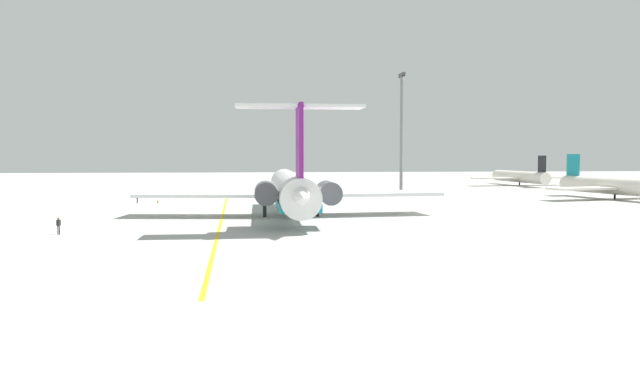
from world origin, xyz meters
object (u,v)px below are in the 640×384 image
at_px(safety_cone_nose, 158,201).
at_px(ground_crew_near_tail, 59,224).
at_px(main_jetliner, 291,189).
at_px(airliner_far_left, 518,177).
at_px(airliner_mid_left, 618,186).
at_px(ground_crew_near_nose, 137,197).
at_px(light_mast, 402,128).

bearing_deg(safety_cone_nose, ground_crew_near_tail, -5.21).
xyz_separation_m(ground_crew_near_tail, safety_cone_nose, (-42.21, 3.85, -0.87)).
relative_size(main_jetliner, safety_cone_nose, 85.14).
xyz_separation_m(main_jetliner, airliner_far_left, (-78.34, 65.34, -1.37)).
distance_m(airliner_mid_left, ground_crew_near_tail, 96.49).
distance_m(airliner_mid_left, ground_crew_near_nose, 86.50).
height_order(ground_crew_near_nose, light_mast, light_mast).
distance_m(ground_crew_near_tail, light_mast, 84.54).
bearing_deg(main_jetliner, safety_cone_nose, 39.48).
relative_size(main_jetliner, ground_crew_near_tail, 25.84).
bearing_deg(ground_crew_near_tail, airliner_mid_left, 82.76).
relative_size(ground_crew_near_tail, safety_cone_nose, 3.29).
bearing_deg(safety_cone_nose, airliner_mid_left, 89.81).
distance_m(airliner_far_left, safety_cone_nose, 101.21).
relative_size(airliner_far_left, airliner_mid_left, 0.96).
bearing_deg(ground_crew_near_tail, ground_crew_near_nose, 146.46).
xyz_separation_m(main_jetliner, safety_cone_nose, (-26.05, -21.29, -3.45)).
relative_size(airliner_mid_left, light_mast, 1.09).
bearing_deg(ground_crew_near_tail, airliner_far_left, 103.24).
height_order(main_jetliner, ground_crew_near_nose, main_jetliner).
bearing_deg(airliner_mid_left, safety_cone_nose, -102.81).
height_order(ground_crew_near_nose, ground_crew_near_tail, ground_crew_near_tail).
height_order(main_jetliner, light_mast, light_mast).
height_order(airliner_mid_left, light_mast, light_mast).
xyz_separation_m(ground_crew_near_tail, light_mast, (-65.60, 51.75, 12.86)).
bearing_deg(main_jetliner, ground_crew_near_nose, 43.66).
xyz_separation_m(airliner_mid_left, safety_cone_nose, (-0.27, -83.04, -2.19)).
distance_m(main_jetliner, airliner_far_left, 102.03).
distance_m(airliner_mid_left, light_mast, 43.92).
height_order(airliner_far_left, light_mast, light_mast).
bearing_deg(light_mast, airliner_mid_left, 56.04).
distance_m(safety_cone_nose, light_mast, 55.04).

